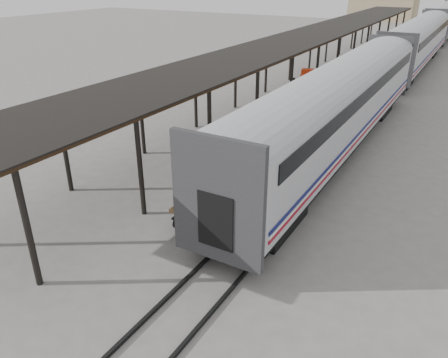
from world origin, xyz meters
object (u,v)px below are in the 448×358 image
Objects in this scene: luggage_tug at (307,80)px; pedestrian at (293,88)px; porter at (195,188)px; baggage_cart at (200,204)px.

pedestrian reaches higher than luggage_tug.
pedestrian is at bearing 19.42° from porter.
porter is (0.25, -0.65, 1.06)m from baggage_cart.
porter reaches higher than baggage_cart.
pedestrian reaches higher than baggage_cart.
pedestrian is (-3.66, 18.60, 0.13)m from baggage_cart.
pedestrian is (0.19, -3.34, 0.08)m from luggage_tug.
pedestrian is at bearing -103.49° from luggage_tug.
luggage_tug is at bearing 96.65° from baggage_cart.
baggage_cart is 1.45× the size of porter.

